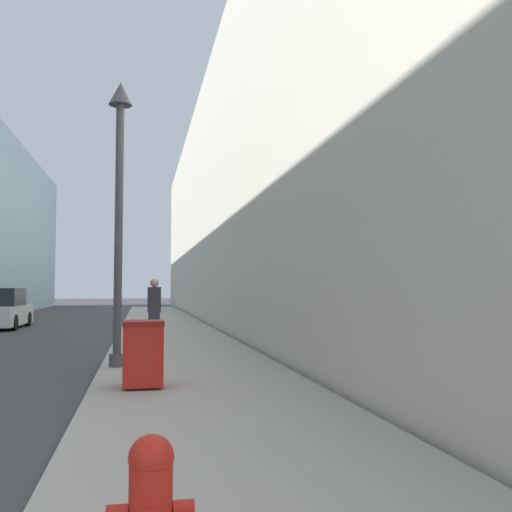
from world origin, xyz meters
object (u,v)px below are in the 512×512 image
(trash_bin, at_px, (143,353))
(pedestrian_on_sidewalk, at_px, (154,311))
(fire_hydrant, at_px, (151,497))
(parked_sedan_far, at_px, (1,310))
(lamppost, at_px, (119,190))

(trash_bin, height_order, pedestrian_on_sidewalk, pedestrian_on_sidewalk)
(fire_hydrant, distance_m, pedestrian_on_sidewalk, 12.85)
(fire_hydrant, bearing_deg, parked_sedan_far, 104.64)
(fire_hydrant, bearing_deg, trash_bin, 90.23)
(trash_bin, relative_size, pedestrian_on_sidewalk, 0.57)
(parked_sedan_far, relative_size, pedestrian_on_sidewalk, 2.63)
(lamppost, bearing_deg, parked_sedan_far, 110.73)
(trash_bin, bearing_deg, parked_sedan_far, 109.35)
(fire_hydrant, height_order, pedestrian_on_sidewalk, pedestrian_on_sidewalk)
(trash_bin, bearing_deg, fire_hydrant, -89.77)
(trash_bin, height_order, parked_sedan_far, parked_sedan_far)
(lamppost, bearing_deg, pedestrian_on_sidewalk, 79.73)
(fire_hydrant, xyz_separation_m, lamppost, (-0.52, 8.34, 3.13))
(fire_hydrant, relative_size, trash_bin, 0.69)
(trash_bin, xyz_separation_m, pedestrian_on_sidewalk, (0.31, 7.00, 0.38))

